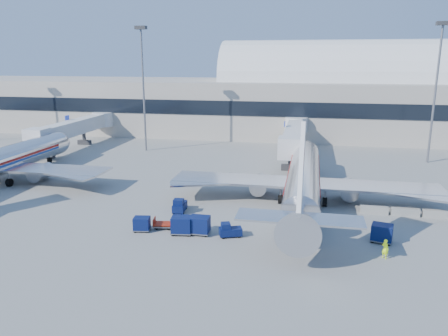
% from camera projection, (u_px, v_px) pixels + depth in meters
% --- Properties ---
extents(ground, '(260.00, 260.00, 0.00)m').
position_uv_depth(ground, '(214.00, 209.00, 50.60)').
color(ground, gray).
rests_on(ground, ground).
extents(terminal, '(170.00, 28.15, 21.00)m').
position_uv_depth(terminal, '(210.00, 99.00, 104.57)').
color(terminal, '#B2AA9E').
rests_on(terminal, ground).
extents(airliner_main, '(32.00, 37.26, 12.07)m').
position_uv_depth(airliner_main, '(303.00, 179.00, 52.24)').
color(airliner_main, silver).
rests_on(airliner_main, ground).
extents(jetbridge_near, '(4.40, 27.50, 6.25)m').
position_uv_depth(jetbridge_near, '(294.00, 134.00, 77.46)').
color(jetbridge_near, silver).
rests_on(jetbridge_near, ground).
extents(jetbridge_mid, '(4.40, 27.50, 6.25)m').
position_uv_depth(jetbridge_mid, '(78.00, 127.00, 85.54)').
color(jetbridge_mid, silver).
rests_on(jetbridge_mid, ground).
extents(mast_west, '(2.00, 1.20, 22.60)m').
position_uv_depth(mast_west, '(143.00, 71.00, 79.36)').
color(mast_west, slate).
rests_on(mast_west, ground).
extents(mast_east, '(2.00, 1.20, 22.60)m').
position_uv_depth(mast_east, '(438.00, 72.00, 69.73)').
color(mast_east, slate).
rests_on(mast_east, ground).
extents(barrier_near, '(3.00, 0.55, 0.90)m').
position_uv_depth(barrier_near, '(374.00, 210.00, 48.92)').
color(barrier_near, '#9E9E96').
rests_on(barrier_near, ground).
extents(barrier_mid, '(3.00, 0.55, 0.90)m').
position_uv_depth(barrier_mid, '(405.00, 212.00, 48.29)').
color(barrier_mid, '#9E9E96').
rests_on(barrier_mid, ground).
extents(barrier_far, '(3.00, 0.55, 0.90)m').
position_uv_depth(barrier_far, '(437.00, 214.00, 47.65)').
color(barrier_far, '#9E9E96').
rests_on(barrier_far, ground).
extents(tug_lead, '(2.44, 1.79, 1.43)m').
position_uv_depth(tug_lead, '(230.00, 230.00, 42.63)').
color(tug_lead, '#091444').
rests_on(tug_lead, ground).
extents(tug_right, '(2.33, 1.50, 1.40)m').
position_uv_depth(tug_right, '(299.00, 228.00, 43.33)').
color(tug_right, '#091444').
rests_on(tug_right, ground).
extents(tug_left, '(1.45, 2.62, 1.65)m').
position_uv_depth(tug_left, '(179.00, 206.00, 49.51)').
color(tug_left, '#091444').
rests_on(tug_left, ground).
extents(cart_train_a, '(2.06, 1.57, 1.81)m').
position_uv_depth(cart_train_a, '(200.00, 225.00, 43.16)').
color(cart_train_a, '#091444').
rests_on(cart_train_a, ground).
extents(cart_train_b, '(2.23, 1.81, 1.79)m').
position_uv_depth(cart_train_b, '(181.00, 225.00, 43.19)').
color(cart_train_b, '#091444').
rests_on(cart_train_b, ground).
extents(cart_train_c, '(1.83, 1.50, 1.46)m').
position_uv_depth(cart_train_c, '(142.00, 224.00, 43.97)').
color(cart_train_c, '#091444').
rests_on(cart_train_c, ground).
extents(cart_solo_near, '(2.15, 1.87, 1.61)m').
position_uv_depth(cart_solo_near, '(289.00, 235.00, 41.02)').
color(cart_solo_near, '#091444').
rests_on(cart_solo_near, ground).
extents(cart_solo_far, '(2.30, 1.95, 1.76)m').
position_uv_depth(cart_solo_far, '(382.00, 233.00, 41.28)').
color(cart_solo_far, '#091444').
rests_on(cart_solo_far, ground).
extents(cart_open_red, '(2.19, 1.70, 0.54)m').
position_uv_depth(cart_open_red, '(164.00, 225.00, 44.81)').
color(cart_open_red, slate).
rests_on(cart_open_red, ground).
extents(ramp_worker, '(0.76, 0.75, 1.77)m').
position_uv_depth(ramp_worker, '(385.00, 249.00, 37.93)').
color(ramp_worker, '#C6FF1A').
rests_on(ramp_worker, ground).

